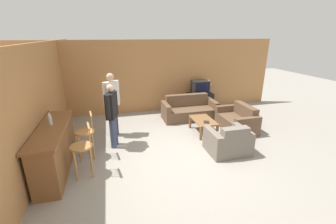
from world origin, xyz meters
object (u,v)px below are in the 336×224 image
object	(u,v)px
bar_chair_mid	(85,135)
couch_far	(189,110)
bottle	(50,119)
coffee_table	(203,122)
tv_unit	(200,102)
loveseat_right	(237,120)
person_by_counter	(112,113)
bar_chair_near	(82,149)
book_on_table	(206,122)
tv	(200,87)
person_by_window	(112,101)
table_lamp	(209,83)
armchair_near	(228,142)

from	to	relation	value
bar_chair_mid	couch_far	distance (m)	3.73
couch_far	bottle	distance (m)	4.45
coffee_table	tv_unit	xyz separation A→B (m)	(0.71, 2.01, -0.02)
loveseat_right	person_by_counter	distance (m)	3.75
bar_chair_near	coffee_table	distance (m)	3.47
coffee_table	book_on_table	xyz separation A→B (m)	(-0.00, -0.22, 0.08)
tv	person_by_window	size ratio (longest dim) A/B	0.33
bar_chair_mid	coffee_table	xyz separation A→B (m)	(3.19, 0.62, -0.24)
bar_chair_near	table_lamp	xyz separation A→B (m)	(4.23, 3.35, 0.46)
bar_chair_mid	couch_far	xyz separation A→B (m)	(3.20, 1.89, -0.31)
book_on_table	person_by_counter	bearing A→B (deg)	179.28
couch_far	person_by_window	xyz separation A→B (m)	(-2.54, -0.77, 0.76)
tv_unit	person_by_counter	size ratio (longest dim) A/B	0.58
bar_chair_near	book_on_table	world-z (taller)	bar_chair_near
tv_unit	bar_chair_near	bearing A→B (deg)	-139.37
loveseat_right	person_by_counter	bearing A→B (deg)	-177.03
couch_far	person_by_counter	size ratio (longest dim) A/B	1.11
book_on_table	tv_unit	bearing A→B (deg)	72.40
bar_chair_near	couch_far	bearing A→B (deg)	39.10
loveseat_right	book_on_table	distance (m)	1.16
loveseat_right	person_by_window	bearing A→B (deg)	172.20
bar_chair_mid	tv_unit	world-z (taller)	bar_chair_mid
tv	book_on_table	distance (m)	2.39
bar_chair_mid	bottle	size ratio (longest dim) A/B	3.58
armchair_near	table_lamp	bearing A→B (deg)	74.46
couch_far	armchair_near	distance (m)	2.52
tv_unit	person_by_window	size ratio (longest dim) A/B	0.53
armchair_near	person_by_counter	world-z (taller)	person_by_counter
person_by_counter	loveseat_right	bearing A→B (deg)	2.97
person_by_window	book_on_table	bearing A→B (deg)	-15.98
book_on_table	table_lamp	bearing A→B (deg)	64.98
armchair_near	bottle	size ratio (longest dim) A/B	3.19
armchair_near	coffee_table	size ratio (longest dim) A/B	1.02
armchair_near	person_by_counter	distance (m)	2.96
couch_far	tv_unit	distance (m)	1.02
armchair_near	tv	size ratio (longest dim) A/B	1.64
coffee_table	book_on_table	size ratio (longest dim) A/B	4.47
couch_far	tv	size ratio (longest dim) A/B	3.10
bar_chair_mid	bottle	bearing A→B (deg)	-157.84
loveseat_right	book_on_table	world-z (taller)	loveseat_right
armchair_near	bar_chair_near	bearing A→B (deg)	-178.50
couch_far	person_by_counter	bearing A→B (deg)	-150.35
coffee_table	table_lamp	size ratio (longest dim) A/B	1.78
bar_chair_near	couch_far	distance (m)	4.14
bar_chair_near	armchair_near	xyz separation A→B (m)	(3.33, 0.09, -0.31)
loveseat_right	armchair_near	bearing A→B (deg)	-128.59
tv	person_by_counter	bearing A→B (deg)	-146.01
bar_chair_near	tv	distance (m)	5.15
loveseat_right	table_lamp	xyz separation A→B (m)	(-0.09, 2.01, 0.77)
loveseat_right	coffee_table	bearing A→B (deg)	179.92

